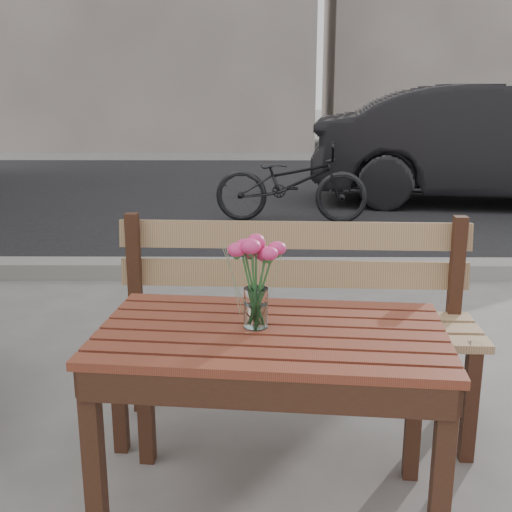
% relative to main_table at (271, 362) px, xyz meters
% --- Properties ---
extents(street, '(30.00, 8.12, 0.12)m').
position_rel_main_table_xyz_m(street, '(0.14, 4.89, -0.53)').
color(street, black).
rests_on(street, ground).
extents(main_table, '(1.14, 0.74, 0.67)m').
position_rel_main_table_xyz_m(main_table, '(0.00, 0.00, 0.00)').
color(main_table, maroon).
rests_on(main_table, ground).
extents(main_bench, '(1.49, 0.50, 0.92)m').
position_rel_main_table_xyz_m(main_bench, '(0.10, 0.62, -0.00)').
color(main_bench, '#916C4B').
rests_on(main_bench, ground).
extents(main_vase, '(0.16, 0.16, 0.30)m').
position_rel_main_table_xyz_m(main_vase, '(-0.05, 0.02, 0.30)').
color(main_vase, white).
rests_on(main_vase, main_table).
extents(parked_car, '(4.52, 2.07, 1.44)m').
position_rel_main_table_xyz_m(parked_car, '(2.80, 6.03, 0.16)').
color(parked_car, black).
rests_on(parked_car, ground).
extents(bicycle, '(1.67, 0.73, 0.85)m').
position_rel_main_table_xyz_m(bicycle, '(0.29, 4.90, -0.13)').
color(bicycle, black).
rests_on(bicycle, ground).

